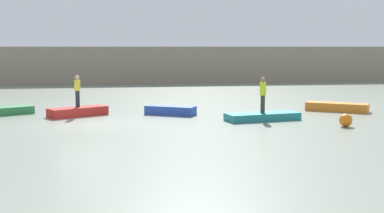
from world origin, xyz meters
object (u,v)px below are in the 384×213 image
(rowboat_red, at_px, (78,112))
(rowboat_teal, at_px, (263,117))
(rowboat_orange, at_px, (337,107))
(person_hiviz_shirt, at_px, (263,93))
(rowboat_blue, at_px, (170,110))
(person_yellow_shirt, at_px, (77,89))
(rowboat_green, at_px, (5,111))
(mooring_buoy, at_px, (346,120))

(rowboat_red, bearing_deg, rowboat_teal, -48.42)
(rowboat_orange, bearing_deg, person_hiviz_shirt, -117.85)
(rowboat_blue, height_order, rowboat_teal, rowboat_blue)
(rowboat_blue, height_order, person_yellow_shirt, person_yellow_shirt)
(rowboat_blue, height_order, person_hiviz_shirt, person_hiviz_shirt)
(rowboat_blue, relative_size, person_yellow_shirt, 1.61)
(rowboat_green, xyz_separation_m, person_yellow_shirt, (3.94, -1.18, 1.22))
(person_yellow_shirt, bearing_deg, mooring_buoy, -24.22)
(rowboat_blue, distance_m, person_hiviz_shirt, 5.27)
(rowboat_red, height_order, rowboat_blue, rowboat_blue)
(rowboat_teal, xyz_separation_m, person_yellow_shirt, (-9.27, 2.99, 1.24))
(rowboat_blue, relative_size, mooring_buoy, 4.47)
(person_yellow_shirt, bearing_deg, rowboat_orange, -0.92)
(person_yellow_shirt, relative_size, mooring_buoy, 2.78)
(rowboat_blue, distance_m, rowboat_teal, 5.14)
(rowboat_green, height_order, mooring_buoy, mooring_buoy)
(rowboat_teal, height_order, person_yellow_shirt, person_yellow_shirt)
(person_yellow_shirt, bearing_deg, rowboat_teal, -17.87)
(rowboat_blue, relative_size, rowboat_orange, 0.79)
(rowboat_red, distance_m, person_yellow_shirt, 1.19)
(rowboat_blue, bearing_deg, rowboat_orange, 29.75)
(mooring_buoy, bearing_deg, rowboat_red, 155.78)
(person_hiviz_shirt, bearing_deg, rowboat_red, 162.13)
(mooring_buoy, bearing_deg, person_yellow_shirt, 155.78)
(rowboat_green, bearing_deg, mooring_buoy, -51.98)
(rowboat_green, distance_m, mooring_buoy, 17.72)
(person_hiviz_shirt, bearing_deg, rowboat_blue, 147.57)
(rowboat_red, xyz_separation_m, rowboat_blue, (4.93, -0.23, 0.00))
(rowboat_blue, xyz_separation_m, rowboat_orange, (9.58, -0.00, 0.00))
(person_hiviz_shirt, bearing_deg, rowboat_orange, 27.74)
(rowboat_green, height_order, rowboat_orange, rowboat_orange)
(mooring_buoy, bearing_deg, person_hiviz_shirt, 140.57)
(rowboat_blue, xyz_separation_m, rowboat_teal, (4.34, -2.76, -0.05))
(rowboat_red, distance_m, rowboat_blue, 4.93)
(person_hiviz_shirt, bearing_deg, mooring_buoy, -39.43)
(rowboat_teal, height_order, person_hiviz_shirt, person_hiviz_shirt)
(rowboat_orange, relative_size, mooring_buoy, 5.67)
(person_hiviz_shirt, bearing_deg, rowboat_teal, 180.00)
(rowboat_orange, bearing_deg, person_yellow_shirt, -146.51)
(person_yellow_shirt, bearing_deg, rowboat_blue, -2.66)
(mooring_buoy, bearing_deg, rowboat_blue, 144.46)
(rowboat_red, distance_m, person_hiviz_shirt, 9.80)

